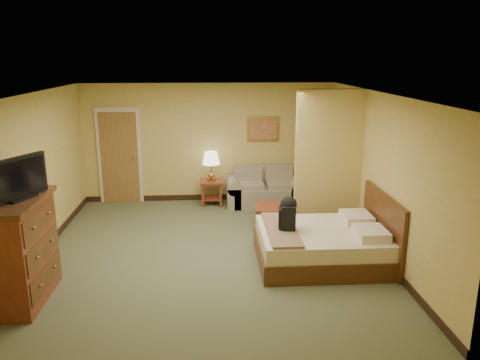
{
  "coord_description": "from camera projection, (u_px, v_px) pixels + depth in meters",
  "views": [
    {
      "loc": [
        0.04,
        -7.17,
        3.15
      ],
      "look_at": [
        0.53,
        0.6,
        1.08
      ],
      "focal_mm": 35.0,
      "sensor_mm": 36.0,
      "label": 1
    }
  ],
  "objects": [
    {
      "name": "floor",
      "position": [
        210.0,
        253.0,
        7.72
      ],
      "size": [
        6.0,
        6.0,
        0.0
      ],
      "primitive_type": "plane",
      "color": "#555D3C",
      "rests_on": "ground"
    },
    {
      "name": "ceiling",
      "position": [
        207.0,
        94.0,
        7.06
      ],
      "size": [
        6.0,
        6.0,
        0.0
      ],
      "primitive_type": "plane",
      "rotation": [
        3.14,
        0.0,
        0.0
      ],
      "color": "white",
      "rests_on": "back_wall"
    },
    {
      "name": "back_wall",
      "position": [
        209.0,
        143.0,
        10.28
      ],
      "size": [
        5.5,
        0.02,
        2.6
      ],
      "primitive_type": "cube",
      "color": "tan",
      "rests_on": "floor"
    },
    {
      "name": "left_wall",
      "position": [
        31.0,
        180.0,
        7.22
      ],
      "size": [
        0.02,
        6.0,
        2.6
      ],
      "primitive_type": "cube",
      "color": "tan",
      "rests_on": "floor"
    },
    {
      "name": "right_wall",
      "position": [
        379.0,
        174.0,
        7.56
      ],
      "size": [
        0.02,
        6.0,
        2.6
      ],
      "primitive_type": "cube",
      "color": "tan",
      "rests_on": "floor"
    },
    {
      "name": "partition",
      "position": [
        328.0,
        162.0,
        8.41
      ],
      "size": [
        1.2,
        0.15,
        2.6
      ],
      "primitive_type": "cube",
      "color": "tan",
      "rests_on": "floor"
    },
    {
      "name": "door",
      "position": [
        120.0,
        156.0,
        10.2
      ],
      "size": [
        0.94,
        0.16,
        2.1
      ],
      "color": "beige",
      "rests_on": "floor"
    },
    {
      "name": "baseboard",
      "position": [
        210.0,
        197.0,
        10.59
      ],
      "size": [
        5.5,
        0.02,
        0.12
      ],
      "primitive_type": "cube",
      "color": "black",
      "rests_on": "floor"
    },
    {
      "name": "loveseat",
      "position": [
        264.0,
        192.0,
        10.21
      ],
      "size": [
        1.64,
        0.76,
        0.83
      ],
      "color": "gray",
      "rests_on": "floor"
    },
    {
      "name": "side_table",
      "position": [
        212.0,
        189.0,
        10.19
      ],
      "size": [
        0.49,
        0.49,
        0.53
      ],
      "color": "maroon",
      "rests_on": "floor"
    },
    {
      "name": "table_lamp",
      "position": [
        211.0,
        159.0,
        10.02
      ],
      "size": [
        0.39,
        0.39,
        0.64
      ],
      "color": "#AE7940",
      "rests_on": "side_table"
    },
    {
      "name": "coffee_table",
      "position": [
        274.0,
        212.0,
        8.76
      ],
      "size": [
        0.76,
        0.76,
        0.45
      ],
      "rotation": [
        0.0,
        0.0,
        -0.09
      ],
      "color": "maroon",
      "rests_on": "floor"
    },
    {
      "name": "wall_picture",
      "position": [
        263.0,
        129.0,
        10.25
      ],
      "size": [
        0.7,
        0.04,
        0.55
      ],
      "color": "#B78E3F",
      "rests_on": "back_wall"
    },
    {
      "name": "dresser",
      "position": [
        19.0,
        250.0,
        6.07
      ],
      "size": [
        0.69,
        1.32,
        1.4
      ],
      "color": "maroon",
      "rests_on": "floor"
    },
    {
      "name": "tv",
      "position": [
        18.0,
        180.0,
        5.83
      ],
      "size": [
        0.45,
        0.82,
        0.54
      ],
      "rotation": [
        0.0,
        0.0,
        -0.46
      ],
      "color": "black",
      "rests_on": "dresser"
    },
    {
      "name": "bed",
      "position": [
        326.0,
        244.0,
        7.34
      ],
      "size": [
        1.99,
        1.69,
        1.1
      ],
      "color": "#482510",
      "rests_on": "floor"
    },
    {
      "name": "backpack",
      "position": [
        288.0,
        213.0,
        7.16
      ],
      "size": [
        0.25,
        0.34,
        0.55
      ],
      "rotation": [
        0.0,
        0.0,
        -0.12
      ],
      "color": "black",
      "rests_on": "bed"
    }
  ]
}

